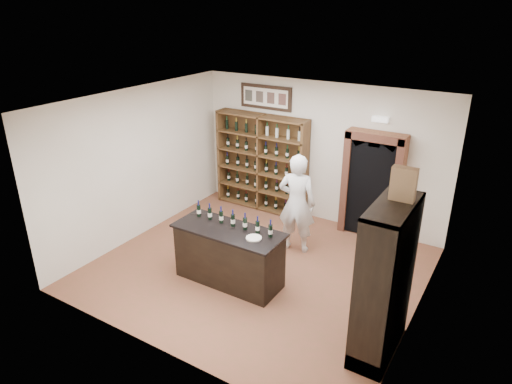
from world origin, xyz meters
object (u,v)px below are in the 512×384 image
wine_shelf (262,162)px  wine_crate (403,184)px  shopkeeper (297,203)px  side_cabinet (384,304)px  counter_bottle_0 (199,211)px  tasting_counter (229,256)px

wine_shelf → wine_crate: bearing=-38.6°
wine_shelf → shopkeeper: 2.08m
side_cabinet → wine_crate: bearing=90.4°
counter_bottle_0 → shopkeeper: 1.87m
counter_bottle_0 → side_cabinet: bearing=-7.3°
counter_bottle_0 → shopkeeper: (1.19, 1.44, -0.14)m
wine_shelf → tasting_counter: size_ratio=1.17×
counter_bottle_0 → shopkeeper: bearing=50.5°
tasting_counter → side_cabinet: size_ratio=0.85×
tasting_counter → side_cabinet: bearing=-6.3°
side_cabinet → wine_crate: (-0.00, 0.18, 1.66)m
side_cabinet → wine_crate: wine_crate is taller
wine_shelf → tasting_counter: bearing=-69.4°
wine_shelf → shopkeeper: size_ratio=1.13×
tasting_counter → shopkeeper: bearing=73.5°
tasting_counter → counter_bottle_0: bearing=169.0°
wine_shelf → side_cabinet: 5.02m
tasting_counter → side_cabinet: side_cabinet is taller
wine_shelf → side_cabinet: same height
wine_shelf → counter_bottle_0: size_ratio=7.33×
counter_bottle_0 → wine_crate: bearing=-4.4°
wine_shelf → shopkeeper: wine_shelf is taller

